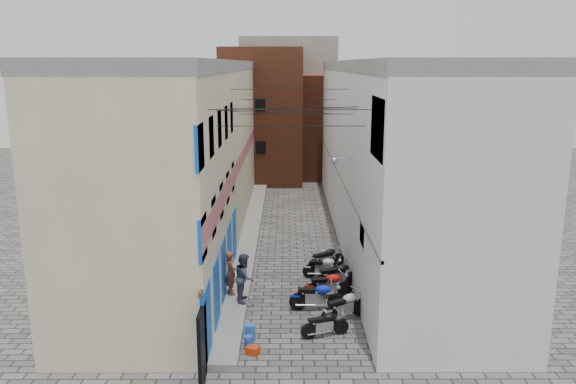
{
  "coord_description": "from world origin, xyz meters",
  "views": [
    {
      "loc": [
        -0.13,
        -14.84,
        8.84
      ],
      "look_at": [
        -0.08,
        10.65,
        3.0
      ],
      "focal_mm": 35.0,
      "sensor_mm": 36.0,
      "label": 1
    }
  ],
  "objects_px": {
    "motorcycle_a": "(325,323)",
    "person_a": "(231,273)",
    "motorcycle_c": "(317,295)",
    "water_jug_near": "(249,343)",
    "motorcycle_e": "(337,274)",
    "red_crate": "(253,350)",
    "motorcycle_d": "(328,284)",
    "motorcycle_g": "(326,257)",
    "person_b": "(245,277)",
    "motorcycle_b": "(345,305)",
    "motorcycle_f": "(324,266)",
    "water_jug_far": "(250,332)"
  },
  "relations": [
    {
      "from": "motorcycle_e",
      "to": "red_crate",
      "type": "bearing_deg",
      "value": -47.92
    },
    {
      "from": "motorcycle_b",
      "to": "motorcycle_d",
      "type": "height_order",
      "value": "motorcycle_b"
    },
    {
      "from": "person_a",
      "to": "water_jug_near",
      "type": "relative_size",
      "value": 3.81
    },
    {
      "from": "motorcycle_d",
      "to": "motorcycle_g",
      "type": "xyz_separation_m",
      "value": [
        0.14,
        3.0,
        -0.01
      ]
    },
    {
      "from": "motorcycle_b",
      "to": "motorcycle_c",
      "type": "height_order",
      "value": "motorcycle_c"
    },
    {
      "from": "motorcycle_a",
      "to": "person_b",
      "type": "bearing_deg",
      "value": -146.81
    },
    {
      "from": "motorcycle_b",
      "to": "red_crate",
      "type": "xyz_separation_m",
      "value": [
        -3.1,
        -2.37,
        -0.45
      ]
    },
    {
      "from": "motorcycle_e",
      "to": "person_a",
      "type": "distance_m",
      "value": 4.33
    },
    {
      "from": "person_a",
      "to": "person_b",
      "type": "bearing_deg",
      "value": -162.69
    },
    {
      "from": "motorcycle_f",
      "to": "motorcycle_g",
      "type": "relative_size",
      "value": 0.93
    },
    {
      "from": "water_jug_near",
      "to": "water_jug_far",
      "type": "height_order",
      "value": "water_jug_far"
    },
    {
      "from": "motorcycle_a",
      "to": "motorcycle_d",
      "type": "distance_m",
      "value": 3.22
    },
    {
      "from": "motorcycle_b",
      "to": "water_jug_near",
      "type": "bearing_deg",
      "value": -90.48
    },
    {
      "from": "motorcycle_c",
      "to": "red_crate",
      "type": "xyz_separation_m",
      "value": [
        -2.17,
        -3.21,
        -0.47
      ]
    },
    {
      "from": "motorcycle_a",
      "to": "motorcycle_e",
      "type": "bearing_deg",
      "value": 152.61
    },
    {
      "from": "motorcycle_a",
      "to": "person_a",
      "type": "xyz_separation_m",
      "value": [
        -3.4,
        2.95,
        0.62
      ]
    },
    {
      "from": "person_b",
      "to": "water_jug_near",
      "type": "relative_size",
      "value": 4.02
    },
    {
      "from": "person_b",
      "to": "red_crate",
      "type": "distance_m",
      "value": 3.71
    },
    {
      "from": "motorcycle_e",
      "to": "water_jug_near",
      "type": "distance_m",
      "value": 5.9
    },
    {
      "from": "motorcycle_e",
      "to": "person_a",
      "type": "bearing_deg",
      "value": -92.33
    },
    {
      "from": "motorcycle_a",
      "to": "water_jug_near",
      "type": "height_order",
      "value": "motorcycle_a"
    },
    {
      "from": "motorcycle_d",
      "to": "water_jug_near",
      "type": "height_order",
      "value": "motorcycle_d"
    },
    {
      "from": "person_b",
      "to": "motorcycle_c",
      "type": "bearing_deg",
      "value": -95.87
    },
    {
      "from": "motorcycle_a",
      "to": "red_crate",
      "type": "height_order",
      "value": "motorcycle_a"
    },
    {
      "from": "motorcycle_c",
      "to": "motorcycle_d",
      "type": "height_order",
      "value": "motorcycle_c"
    },
    {
      "from": "motorcycle_e",
      "to": "motorcycle_f",
      "type": "bearing_deg",
      "value": -175.94
    },
    {
      "from": "motorcycle_b",
      "to": "red_crate",
      "type": "height_order",
      "value": "motorcycle_b"
    },
    {
      "from": "motorcycle_c",
      "to": "motorcycle_a",
      "type": "bearing_deg",
      "value": 5.8
    },
    {
      "from": "motorcycle_b",
      "to": "motorcycle_g",
      "type": "height_order",
      "value": "motorcycle_b"
    },
    {
      "from": "motorcycle_c",
      "to": "motorcycle_e",
      "type": "bearing_deg",
      "value": 156.98
    },
    {
      "from": "motorcycle_g",
      "to": "person_b",
      "type": "relative_size",
      "value": 1.07
    },
    {
      "from": "motorcycle_b",
      "to": "motorcycle_g",
      "type": "relative_size",
      "value": 1.03
    },
    {
      "from": "motorcycle_c",
      "to": "red_crate",
      "type": "distance_m",
      "value": 3.9
    },
    {
      "from": "motorcycle_e",
      "to": "person_a",
      "type": "relative_size",
      "value": 1.22
    },
    {
      "from": "motorcycle_f",
      "to": "motorcycle_d",
      "type": "bearing_deg",
      "value": 2.69
    },
    {
      "from": "motorcycle_a",
      "to": "motorcycle_d",
      "type": "height_order",
      "value": "motorcycle_d"
    },
    {
      "from": "motorcycle_e",
      "to": "motorcycle_g",
      "type": "xyz_separation_m",
      "value": [
        -0.29,
        2.14,
        -0.05
      ]
    },
    {
      "from": "motorcycle_g",
      "to": "motorcycle_b",
      "type": "bearing_deg",
      "value": -31.1
    },
    {
      "from": "motorcycle_a",
      "to": "red_crate",
      "type": "distance_m",
      "value": 2.63
    },
    {
      "from": "motorcycle_g",
      "to": "person_a",
      "type": "xyz_separation_m",
      "value": [
        -3.86,
        -3.25,
        0.55
      ]
    },
    {
      "from": "motorcycle_b",
      "to": "person_a",
      "type": "bearing_deg",
      "value": -145.51
    },
    {
      "from": "motorcycle_b",
      "to": "motorcycle_f",
      "type": "xyz_separation_m",
      "value": [
        -0.48,
        4.04,
        -0.06
      ]
    },
    {
      "from": "motorcycle_f",
      "to": "person_b",
      "type": "relative_size",
      "value": 0.99
    },
    {
      "from": "motorcycle_c",
      "to": "person_b",
      "type": "distance_m",
      "value": 2.74
    },
    {
      "from": "motorcycle_b",
      "to": "motorcycle_e",
      "type": "relative_size",
      "value": 0.95
    },
    {
      "from": "motorcycle_f",
      "to": "water_jug_far",
      "type": "relative_size",
      "value": 3.17
    },
    {
      "from": "motorcycle_c",
      "to": "water_jug_near",
      "type": "bearing_deg",
      "value": -37.34
    },
    {
      "from": "motorcycle_g",
      "to": "person_a",
      "type": "distance_m",
      "value": 5.08
    },
    {
      "from": "motorcycle_c",
      "to": "red_crate",
      "type": "relative_size",
      "value": 5.13
    },
    {
      "from": "person_a",
      "to": "water_jug_near",
      "type": "distance_m",
      "value": 4.01
    }
  ]
}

